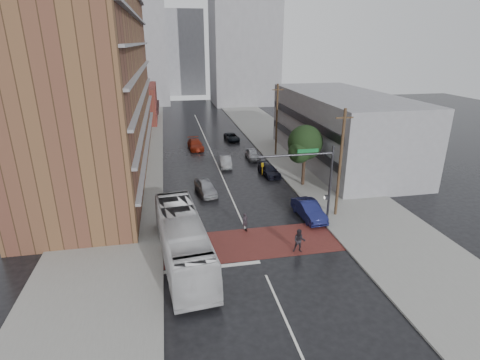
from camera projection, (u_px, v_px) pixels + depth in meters
ground at (253, 246)px, 29.71m from camera, size 160.00×160.00×0.00m
crosswalk at (252, 243)px, 30.17m from camera, size 14.00×5.00×0.02m
sidewalk_west at (129, 161)px, 50.62m from camera, size 9.00×90.00×0.15m
sidewalk_east at (291, 152)px, 54.75m from camera, size 9.00×90.00×0.15m
apartment_block at (95, 53)px, 44.40m from camera, size 10.00×44.00×28.00m
storefront_west at (136, 103)px, 76.02m from camera, size 8.00×16.00×7.00m
building_east at (341, 128)px, 49.51m from camera, size 11.00×26.00×9.00m
distant_tower_west at (129, 38)px, 93.39m from camera, size 18.00×16.00×32.00m
distant_tower_east at (244, 30)px, 92.20m from camera, size 16.00×14.00×36.00m
distant_tower_center at (183, 53)px, 112.94m from camera, size 12.00×10.00×24.00m
street_tree at (305, 145)px, 40.67m from camera, size 4.20×4.10×6.90m
signal_mast at (315, 175)px, 31.41m from camera, size 6.50×0.30×7.20m
utility_pole_near at (340, 163)px, 33.18m from camera, size 1.60×0.26×10.00m
utility_pole_far at (277, 120)px, 51.58m from camera, size 1.60×0.26×10.00m
transit_bus at (183, 240)px, 27.20m from camera, size 4.11×12.71×3.48m
pedestrian_a at (245, 221)px, 32.15m from camera, size 0.64×0.53×1.51m
pedestrian_b at (299, 241)px, 28.58m from camera, size 1.12×0.99×1.93m
car_travel_a at (206, 187)px, 39.66m from camera, size 2.46×4.72×1.53m
car_travel_b at (226, 162)px, 48.32m from camera, size 1.66×4.13×1.33m
car_travel_c at (195, 144)px, 56.31m from camera, size 2.38×5.10×1.44m
suv_travel at (232, 137)px, 61.25m from camera, size 2.33×4.37×1.17m
car_parked_near at (309, 210)px, 34.23m from camera, size 2.01×4.91×1.58m
car_parked_mid at (269, 170)px, 45.23m from camera, size 2.33×4.50×1.25m
car_parked_far at (253, 154)px, 51.59m from camera, size 1.72×4.13×1.40m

